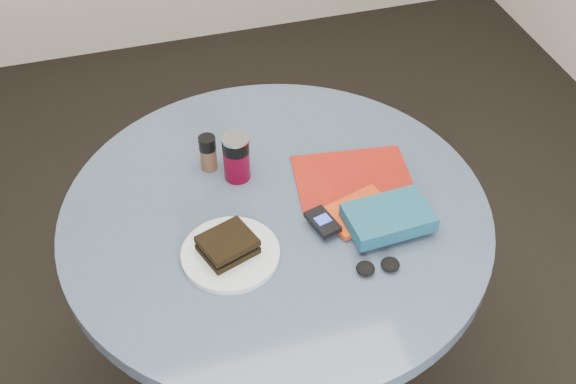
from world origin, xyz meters
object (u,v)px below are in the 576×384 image
object	(u,v)px
magazine	(353,179)
novel	(388,217)
table	(276,256)
pepper_grinder	(208,153)
headphones	(378,266)
plate	(230,254)
sandwich	(228,245)
mp3_player	(323,222)
red_book	(359,212)
soda_can	(236,157)

from	to	relation	value
magazine	novel	bearing A→B (deg)	-76.35
table	novel	distance (m)	0.33
pepper_grinder	headphones	bearing A→B (deg)	-56.79
plate	magazine	world-z (taller)	plate
pepper_grinder	magazine	world-z (taller)	pepper_grinder
table	novel	bearing A→B (deg)	-29.47
sandwich	mp3_player	size ratio (longest dim) A/B	1.44
plate	sandwich	distance (m)	0.03
magazine	red_book	world-z (taller)	red_book
sandwich	novel	world-z (taller)	novel
novel	mp3_player	bearing A→B (deg)	161.46
plate	magazine	size ratio (longest dim) A/B	0.77
plate	red_book	distance (m)	0.31
sandwich	headphones	xyz separation A→B (m)	(0.30, -0.13, -0.02)
plate	headphones	world-z (taller)	headphones
novel	mp3_player	world-z (taller)	novel
pepper_grinder	mp3_player	size ratio (longest dim) A/B	1.01
sandwich	headphones	bearing A→B (deg)	-23.86
table	pepper_grinder	xyz separation A→B (m)	(-0.12, 0.19, 0.21)
pepper_grinder	headphones	distance (m)	0.51
sandwich	novel	size ratio (longest dim) A/B	0.72
plate	sandwich	size ratio (longest dim) A/B	1.58
novel	red_book	bearing A→B (deg)	125.82
mp3_player	headphones	world-z (taller)	mp3_player
red_book	novel	bearing A→B (deg)	-68.08
soda_can	magazine	bearing A→B (deg)	-18.96
sandwich	soda_can	xyz separation A→B (m)	(0.08, 0.24, 0.03)
sandwich	pepper_grinder	bearing A→B (deg)	86.20
pepper_grinder	red_book	size ratio (longest dim) A/B	0.61
red_book	mp3_player	bearing A→B (deg)	174.23
pepper_grinder	magazine	distance (m)	0.36
table	plate	world-z (taller)	plate
sandwich	red_book	xyz separation A→B (m)	(0.31, 0.03, -0.02)
plate	novel	size ratio (longest dim) A/B	1.14
table	soda_can	distance (m)	0.27
sandwich	mp3_player	xyz separation A→B (m)	(0.22, 0.01, -0.01)
sandwich	novel	xyz separation A→B (m)	(0.36, -0.02, 0.00)
soda_can	mp3_player	xyz separation A→B (m)	(0.14, -0.23, -0.04)
magazine	red_book	size ratio (longest dim) A/B	1.78
soda_can	novel	xyz separation A→B (m)	(0.28, -0.26, -0.03)
magazine	red_book	distance (m)	0.12
soda_can	red_book	bearing A→B (deg)	-41.20
sandwich	soda_can	bearing A→B (deg)	72.00
pepper_grinder	novel	size ratio (longest dim) A/B	0.51
pepper_grinder	magazine	size ratio (longest dim) A/B	0.34
red_book	sandwich	bearing A→B (deg)	169.00
magazine	novel	xyz separation A→B (m)	(0.02, -0.17, 0.03)
soda_can	pepper_grinder	distance (m)	0.08
soda_can	novel	world-z (taller)	soda_can
red_book	plate	bearing A→B (deg)	169.85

